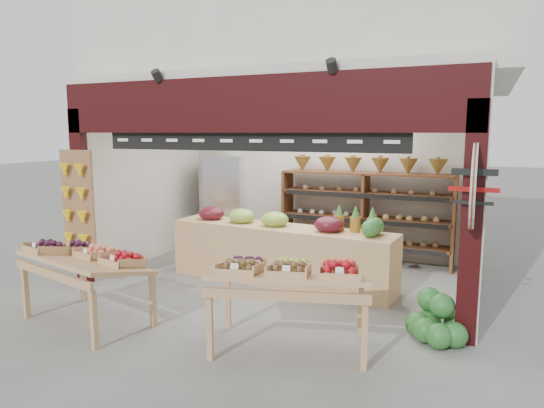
{
  "coord_description": "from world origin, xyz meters",
  "views": [
    {
      "loc": [
        2.84,
        -6.56,
        2.3
      ],
      "look_at": [
        0.05,
        -0.2,
        1.28
      ],
      "focal_mm": 32.0,
      "sensor_mm": 36.0,
      "label": 1
    }
  ],
  "objects_px": {
    "back_shelving": "(366,196)",
    "display_table_right": "(290,273)",
    "mid_counter": "(279,252)",
    "cardboard_stack": "(232,247)",
    "display_table_left": "(85,258)",
    "refrigerator": "(224,202)",
    "watermelon_pile": "(436,322)"
  },
  "relations": [
    {
      "from": "mid_counter",
      "to": "cardboard_stack",
      "type": "bearing_deg",
      "value": 145.51
    },
    {
      "from": "back_shelving",
      "to": "watermelon_pile",
      "type": "distance_m",
      "value": 3.49
    },
    {
      "from": "display_table_left",
      "to": "watermelon_pile",
      "type": "xyz_separation_m",
      "value": [
        4.04,
        1.1,
        -0.57
      ]
    },
    {
      "from": "display_table_right",
      "to": "mid_counter",
      "type": "bearing_deg",
      "value": 115.6
    },
    {
      "from": "back_shelving",
      "to": "display_table_right",
      "type": "xyz_separation_m",
      "value": [
        0.08,
        -3.84,
        -0.36
      ]
    },
    {
      "from": "refrigerator",
      "to": "mid_counter",
      "type": "xyz_separation_m",
      "value": [
        1.93,
        -1.73,
        -0.44
      ]
    },
    {
      "from": "cardboard_stack",
      "to": "display_table_left",
      "type": "bearing_deg",
      "value": -95.53
    },
    {
      "from": "refrigerator",
      "to": "cardboard_stack",
      "type": "distance_m",
      "value": 1.23
    },
    {
      "from": "refrigerator",
      "to": "display_table_left",
      "type": "height_order",
      "value": "refrigerator"
    },
    {
      "from": "back_shelving",
      "to": "display_table_left",
      "type": "xyz_separation_m",
      "value": [
        -2.53,
        -4.09,
        -0.41
      ]
    },
    {
      "from": "mid_counter",
      "to": "watermelon_pile",
      "type": "relative_size",
      "value": 5.11
    },
    {
      "from": "back_shelving",
      "to": "watermelon_pile",
      "type": "xyz_separation_m",
      "value": [
        1.51,
        -2.98,
        -0.99
      ]
    },
    {
      "from": "refrigerator",
      "to": "watermelon_pile",
      "type": "xyz_separation_m",
      "value": [
        4.34,
        -2.93,
        -0.72
      ]
    },
    {
      "from": "back_shelving",
      "to": "display_table_left",
      "type": "bearing_deg",
      "value": -121.73
    },
    {
      "from": "mid_counter",
      "to": "refrigerator",
      "type": "bearing_deg",
      "value": 138.13
    },
    {
      "from": "back_shelving",
      "to": "display_table_right",
      "type": "relative_size",
      "value": 1.64
    },
    {
      "from": "back_shelving",
      "to": "mid_counter",
      "type": "distance_m",
      "value": 2.12
    },
    {
      "from": "mid_counter",
      "to": "display_table_left",
      "type": "distance_m",
      "value": 2.83
    },
    {
      "from": "back_shelving",
      "to": "mid_counter",
      "type": "bearing_deg",
      "value": -116.94
    },
    {
      "from": "display_table_left",
      "to": "display_table_right",
      "type": "distance_m",
      "value": 2.62
    },
    {
      "from": "cardboard_stack",
      "to": "watermelon_pile",
      "type": "bearing_deg",
      "value": -29.42
    },
    {
      "from": "mid_counter",
      "to": "display_table_right",
      "type": "distance_m",
      "value": 2.31
    },
    {
      "from": "refrigerator",
      "to": "display_table_left",
      "type": "xyz_separation_m",
      "value": [
        0.31,
        -4.03,
        -0.15
      ]
    },
    {
      "from": "back_shelving",
      "to": "display_table_right",
      "type": "bearing_deg",
      "value": -88.79
    },
    {
      "from": "mid_counter",
      "to": "display_table_left",
      "type": "height_order",
      "value": "mid_counter"
    },
    {
      "from": "back_shelving",
      "to": "cardboard_stack",
      "type": "relative_size",
      "value": 2.95
    },
    {
      "from": "back_shelving",
      "to": "display_table_right",
      "type": "distance_m",
      "value": 3.85
    },
    {
      "from": "back_shelving",
      "to": "mid_counter",
      "type": "relative_size",
      "value": 0.84
    },
    {
      "from": "display_table_left",
      "to": "mid_counter",
      "type": "bearing_deg",
      "value": 54.89
    },
    {
      "from": "refrigerator",
      "to": "watermelon_pile",
      "type": "distance_m",
      "value": 5.29
    },
    {
      "from": "refrigerator",
      "to": "display_table_right",
      "type": "relative_size",
      "value": 1.0
    },
    {
      "from": "back_shelving",
      "to": "refrigerator",
      "type": "relative_size",
      "value": 1.64
    }
  ]
}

